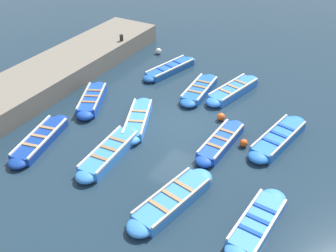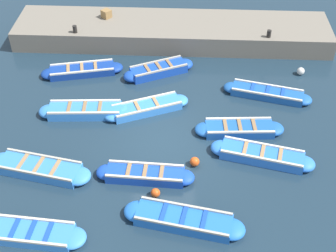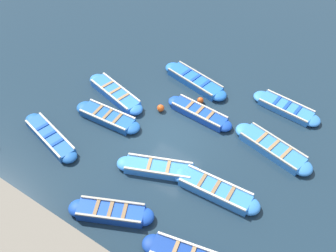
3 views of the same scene
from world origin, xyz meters
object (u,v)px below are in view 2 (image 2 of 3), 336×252
(boat_end_of_row, at_px, (32,234))
(bollard_mid_north, at_px, (269,34))
(boat_alongside, at_px, (147,108))
(boat_tucked, at_px, (145,175))
(boat_centre, at_px, (39,169))
(boat_bow_out, at_px, (239,129))
(buoy_orange_near, at_px, (301,71))
(boat_broadside, at_px, (82,71))
(bollard_north, at_px, (75,29))
(wooden_crate, at_px, (106,14))
(buoy_white_drifting, at_px, (195,162))
(boat_outer_right, at_px, (262,156))
(boat_stern_in, at_px, (184,220))
(boat_outer_left, at_px, (267,93))
(boat_mid_row, at_px, (85,111))
(boat_far_corner, at_px, (159,70))
(buoy_yellow_far, at_px, (155,193))

(boat_end_of_row, relative_size, bollard_mid_north, 9.94)
(boat_alongside, relative_size, boat_tucked, 1.03)
(boat_end_of_row, xyz_separation_m, boat_centre, (-2.73, -0.48, 0.03))
(boat_bow_out, bearing_deg, buoy_orange_near, 143.61)
(boat_alongside, distance_m, boat_broadside, 4.06)
(boat_centre, relative_size, bollard_north, 11.22)
(wooden_crate, relative_size, buoy_white_drifting, 1.16)
(boat_outer_right, distance_m, boat_stern_in, 4.12)
(boat_stern_in, bearing_deg, buoy_orange_near, 149.37)
(boat_outer_left, distance_m, buoy_white_drifting, 5.24)
(boat_mid_row, xyz_separation_m, buoy_white_drifting, (2.67, 4.45, -0.02))
(boat_far_corner, relative_size, boat_bow_out, 0.95)
(boat_outer_right, distance_m, boat_bow_out, 1.63)
(boat_mid_row, bearing_deg, boat_broadside, -167.19)
(boat_outer_right, distance_m, boat_centre, 7.97)
(boat_outer_left, height_order, buoy_white_drifting, boat_outer_left)
(boat_broadside, relative_size, boat_stern_in, 0.94)
(boat_mid_row, xyz_separation_m, boat_bow_out, (0.80, 6.17, -0.02))
(boat_stern_in, bearing_deg, buoy_white_drifting, 172.61)
(boat_far_corner, distance_m, boat_tucked, 6.46)
(boat_alongside, distance_m, buoy_yellow_far, 4.59)
(boat_outer_left, distance_m, boat_far_corner, 4.94)
(boat_mid_row, bearing_deg, bollard_mid_north, 122.07)
(wooden_crate, bearing_deg, boat_outer_right, 38.30)
(boat_tucked, bearing_deg, buoy_white_drifting, 112.87)
(boat_broadside, xyz_separation_m, boat_stern_in, (8.21, 4.77, 0.01))
(boat_outer_right, height_order, bollard_north, bollard_north)
(boat_tucked, bearing_deg, bollard_north, -154.26)
(boat_outer_right, distance_m, buoy_white_drifting, 2.47)
(boat_centre, bearing_deg, boat_mid_row, 162.77)
(boat_stern_in, relative_size, buoy_white_drifting, 11.57)
(boat_bow_out, bearing_deg, boat_stern_in, -24.66)
(boat_alongside, distance_m, boat_outer_left, 5.17)
(bollard_mid_north, bearing_deg, bollard_north, -90.00)
(boat_outer_left, height_order, wooden_crate, wooden_crate)
(boat_alongside, relative_size, boat_bow_out, 1.02)
(buoy_orange_near, height_order, buoy_white_drifting, same)
(boat_tucked, distance_m, buoy_orange_near, 9.34)
(boat_far_corner, xyz_separation_m, boat_tucked, (6.46, -0.07, -0.03))
(buoy_yellow_far, bearing_deg, boat_outer_left, 142.92)
(boat_far_corner, distance_m, boat_bow_out, 5.13)
(boat_bow_out, relative_size, boat_broadside, 0.93)
(boat_bow_out, height_order, boat_broadside, boat_bow_out)
(boat_end_of_row, height_order, boat_stern_in, boat_stern_in)
(boat_far_corner, bearing_deg, boat_mid_row, -42.33)
(boat_outer_right, bearing_deg, boat_stern_in, -42.48)
(boat_end_of_row, bearing_deg, boat_centre, -170.12)
(buoy_yellow_far, bearing_deg, boat_centre, -102.31)
(boat_stern_in, height_order, buoy_white_drifting, boat_stern_in)
(bollard_mid_north, xyz_separation_m, buoy_white_drifting, (7.57, -3.38, -0.98))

